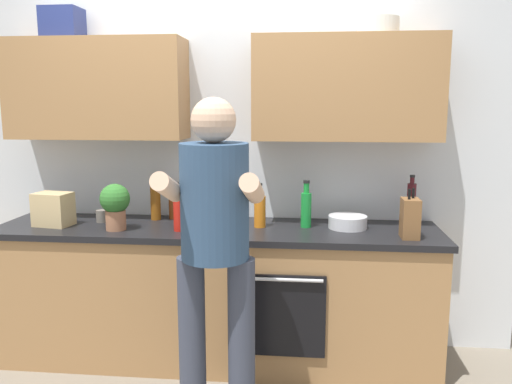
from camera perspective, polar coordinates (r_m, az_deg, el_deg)
name	(u,v)px	position (r m, az deg, el deg)	size (l,w,h in m)	color
ground_plane	(217,358)	(3.64, -4.27, -17.77)	(12.00, 12.00, 0.00)	#756B5B
back_wall_unit	(221,132)	(3.51, -3.84, 6.67)	(4.00, 0.38, 2.50)	silver
counter	(217,294)	(3.46, -4.34, -11.13)	(2.84, 0.67, 0.90)	#A37547
person_standing	(215,239)	(2.59, -4.55, -5.17)	(0.49, 0.45, 1.71)	#383D4C
bottle_syrup	(155,200)	(3.57, -11.03, -0.84)	(0.07, 0.07, 0.31)	#8C4C14
bottle_juice	(260,210)	(3.30, 0.43, -2.04)	(0.07, 0.07, 0.28)	orange
bottle_vinegar	(173,205)	(3.58, -9.11, -1.47)	(0.06, 0.06, 0.23)	brown
bottle_hotsauce	(179,211)	(3.23, -8.48, -2.11)	(0.07, 0.07, 0.30)	red
bottle_oil	(218,207)	(3.34, -4.26, -1.62)	(0.08, 0.08, 0.29)	olive
bottle_soda	(306,208)	(3.31, 5.55, -1.75)	(0.07, 0.07, 0.30)	#198C33
bottle_wine	(411,203)	(3.47, 16.73, -1.21)	(0.06, 0.06, 0.33)	#471419
cup_stoneware	(102,216)	(3.60, -16.66, -2.56)	(0.07, 0.07, 0.08)	slate
mixing_bowl	(348,222)	(3.34, 10.07, -3.26)	(0.24, 0.24, 0.08)	silver
knife_block	(410,218)	(3.16, 16.63, -2.78)	(0.10, 0.14, 0.29)	brown
potted_herb	(115,204)	(3.33, -15.28, -1.24)	(0.19, 0.19, 0.29)	#9E6647
grocery_bag_bread	(53,209)	(3.59, -21.45, -1.78)	(0.23, 0.16, 0.21)	tan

